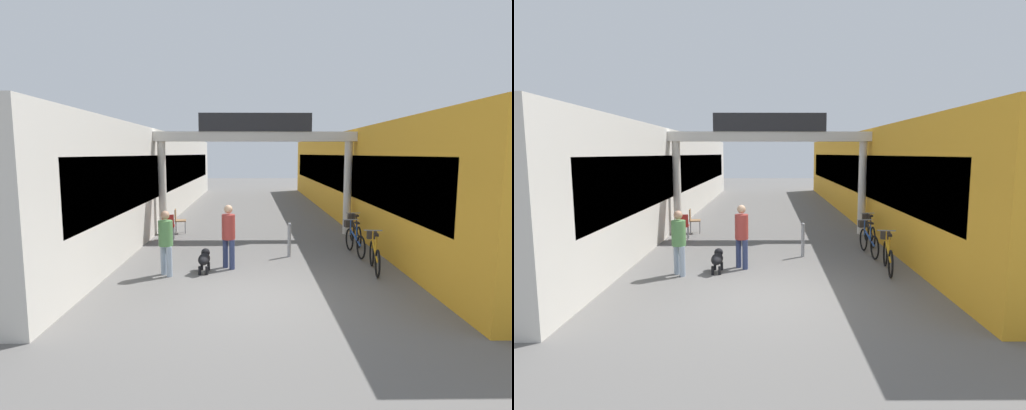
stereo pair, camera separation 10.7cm
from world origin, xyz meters
The scene contains 13 objects.
ground_plane centered at (0.00, 0.00, 0.00)m, with size 80.00×80.00×0.00m, color #605E5B.
storefront_left centered at (-5.09, 11.00, 1.91)m, with size 3.00×26.00×3.81m.
storefront_right centered at (5.09, 11.00, 1.91)m, with size 3.00×26.00×3.81m.
arcade_sign_gateway centered at (0.00, 6.45, 3.07)m, with size 7.40×0.47×4.33m.
pedestrian_with_dog centered at (-0.74, 2.06, 0.93)m, with size 0.48×0.48×1.64m.
pedestrian_companion centered at (-2.20, 1.48, 0.89)m, with size 0.48×0.48×1.58m.
dog_on_leash centered at (-1.32, 1.76, 0.34)m, with size 0.29×0.73×0.54m.
bicycle_orange_nearest centered at (2.93, 1.85, 0.44)m, with size 0.47×1.67×0.98m.
bicycle_blue_second centered at (2.86, 3.54, 0.44)m, with size 0.46×1.69×0.98m.
bicycle_black_third centered at (3.23, 4.89, 0.44)m, with size 0.46×1.69×0.98m.
bollard_post_metal centered at (0.93, 3.21, 0.50)m, with size 0.10×0.10×0.99m.
cafe_chair_red_nearer centered at (-2.97, 5.46, 0.54)m, with size 0.44×0.44×0.89m.
cafe_chair_wood_farther centered at (-2.84, 6.65, 0.54)m, with size 0.45×0.45×0.89m.
Camera 1 is at (-0.17, -7.89, 2.92)m, focal length 28.00 mm.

